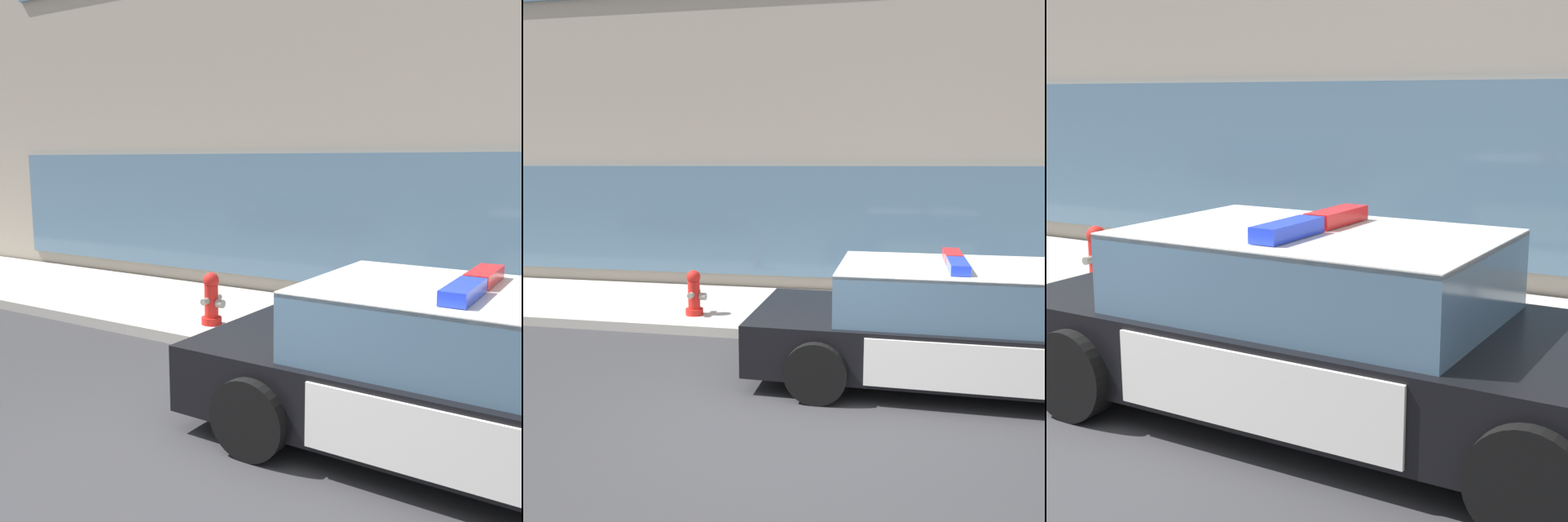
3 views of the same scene
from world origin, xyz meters
TOP-DOWN VIEW (x-y plane):
  - ground at (0.00, 0.00)m, footprint 48.00×48.00m
  - sidewalk at (0.00, 3.94)m, footprint 48.00×2.80m
  - police_cruiser at (1.84, 1.48)m, footprint 5.06×2.20m
  - fire_hydrant at (-2.10, 3.18)m, footprint 0.34×0.39m

SIDE VIEW (x-z plane):
  - ground at x=0.00m, z-range 0.00..0.00m
  - sidewalk at x=0.00m, z-range 0.00..0.15m
  - fire_hydrant at x=-2.10m, z-range 0.14..0.86m
  - police_cruiser at x=1.84m, z-range -0.07..1.43m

